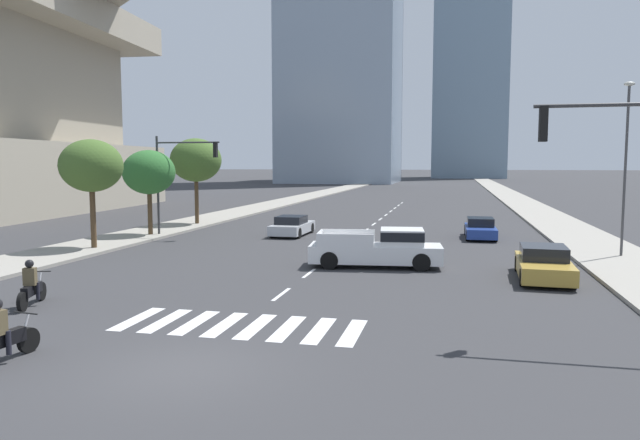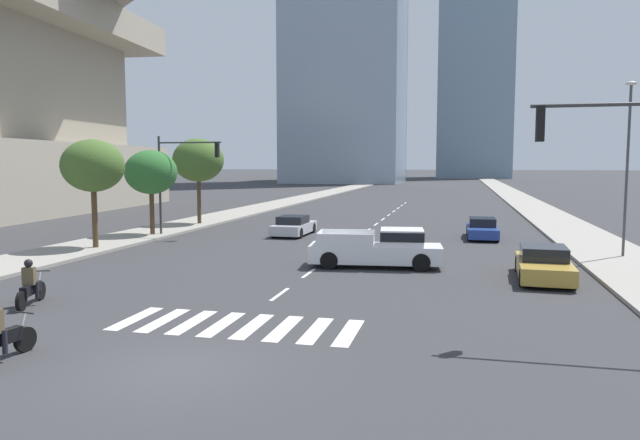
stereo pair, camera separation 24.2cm
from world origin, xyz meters
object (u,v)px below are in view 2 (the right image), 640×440
object	(u,v)px
sedan_silver_2	(294,226)
street_tree_nearest	(93,166)
sedan_blue_1	(482,229)
traffic_signal_far	(182,167)
pickup_truck	(382,248)
street_lamp_east	(628,157)
motorcycle_lead	(31,287)
street_tree_third	(198,160)
sedan_gold_0	(544,264)
street_tree_second	(151,172)

from	to	relation	value
sedan_silver_2	street_tree_nearest	size ratio (longest dim) A/B	0.79
sedan_blue_1	traffic_signal_far	world-z (taller)	traffic_signal_far
pickup_truck	traffic_signal_far	size ratio (longest dim) A/B	0.98
sedan_blue_1	street_lamp_east	size ratio (longest dim) A/B	0.55
traffic_signal_far	sedan_silver_2	bearing A→B (deg)	19.70
traffic_signal_far	street_tree_nearest	distance (m)	6.43
traffic_signal_far	street_tree_nearest	xyz separation A→B (m)	(-1.88, -6.15, 0.11)
sedan_blue_1	sedan_silver_2	distance (m)	11.46
sedan_silver_2	sedan_blue_1	bearing A→B (deg)	-82.99
motorcycle_lead	pickup_truck	xyz separation A→B (m)	(9.92, 9.45, 0.23)
sedan_silver_2	street_tree_nearest	bearing A→B (deg)	136.78
traffic_signal_far	street_tree_third	bearing A→B (deg)	106.35
sedan_gold_0	street_lamp_east	bearing A→B (deg)	146.88
sedan_gold_0	street_tree_second	xyz separation A→B (m)	(-21.52, 8.74, 3.33)
traffic_signal_far	sedan_blue_1	bearing A→B (deg)	10.97
street_lamp_east	street_tree_second	world-z (taller)	street_lamp_east
motorcycle_lead	street_tree_second	distance (m)	17.96
street_lamp_east	pickup_truck	bearing A→B (deg)	-156.36
sedan_blue_1	street_tree_nearest	bearing A→B (deg)	-64.69
motorcycle_lead	sedan_silver_2	distance (m)	19.74
street_lamp_east	street_tree_second	size ratio (longest dim) A/B	1.57
motorcycle_lead	traffic_signal_far	world-z (taller)	traffic_signal_far
traffic_signal_far	street_tree_second	bearing A→B (deg)	-170.25
sedan_blue_1	street_tree_third	xyz separation A→B (m)	(-19.67, 2.96, 4.13)
sedan_gold_0	street_tree_second	world-z (taller)	street_tree_second
pickup_truck	street_tree_nearest	distance (m)	15.57
sedan_gold_0	traffic_signal_far	bearing A→B (deg)	-112.33
pickup_truck	sedan_silver_2	xyz separation A→B (m)	(-6.82, 10.04, -0.24)
sedan_blue_1	sedan_silver_2	xyz separation A→B (m)	(-11.40, -1.16, 0.01)
motorcycle_lead	street_lamp_east	size ratio (longest dim) A/B	0.25
pickup_truck	street_lamp_east	world-z (taller)	street_lamp_east
sedan_blue_1	street_tree_nearest	world-z (taller)	street_tree_nearest
sedan_blue_1	street_tree_nearest	size ratio (longest dim) A/B	0.79
street_tree_third	street_tree_nearest	bearing A→B (deg)	-90.00
pickup_truck	traffic_signal_far	distance (m)	15.69
sedan_silver_2	street_lamp_east	bearing A→B (deg)	-105.72
sedan_blue_1	street_tree_second	bearing A→B (deg)	-79.86
sedan_silver_2	street_tree_third	bearing A→B (deg)	64.70
pickup_truck	sedan_gold_0	world-z (taller)	pickup_truck
street_lamp_east	sedan_blue_1	bearing A→B (deg)	133.43
traffic_signal_far	street_tree_third	size ratio (longest dim) A/B	0.98
motorcycle_lead	pickup_truck	size ratio (longest dim) A/B	0.35
street_tree_second	street_lamp_east	bearing A→B (deg)	-6.03
street_lamp_east	street_tree_third	xyz separation A→B (m)	(-25.82, 9.46, -0.09)
sedan_blue_1	street_lamp_east	world-z (taller)	street_lamp_east
motorcycle_lead	street_tree_third	size ratio (longest dim) A/B	0.33
motorcycle_lead	street_lamp_east	xyz separation A→B (m)	(20.66, 14.15, 4.20)
sedan_gold_0	street_tree_third	distance (m)	26.82
pickup_truck	sedan_blue_1	bearing A→B (deg)	61.63
street_tree_second	sedan_gold_0	bearing A→B (deg)	-22.10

